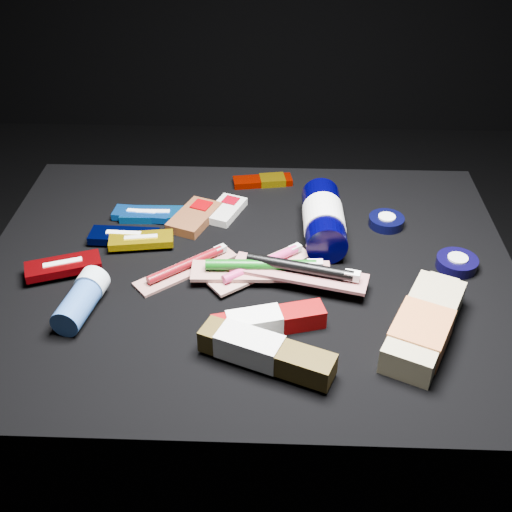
{
  "coord_description": "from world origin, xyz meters",
  "views": [
    {
      "loc": [
        0.05,
        -0.94,
        1.1
      ],
      "look_at": [
        0.01,
        0.01,
        0.42
      ],
      "focal_mm": 45.0,
      "sensor_mm": 36.0,
      "label": 1
    }
  ],
  "objects_px": {
    "lotion_bottle": "(323,219)",
    "toothpaste_carton_red": "(264,322)",
    "deodorant_stick": "(81,300)",
    "bodywash_bottle": "(424,327)"
  },
  "relations": [
    {
      "from": "toothpaste_carton_red",
      "to": "lotion_bottle",
      "type": "bearing_deg",
      "value": 53.34
    },
    {
      "from": "lotion_bottle",
      "to": "deodorant_stick",
      "type": "distance_m",
      "value": 0.48
    },
    {
      "from": "deodorant_stick",
      "to": "toothpaste_carton_red",
      "type": "bearing_deg",
      "value": 3.55
    },
    {
      "from": "lotion_bottle",
      "to": "deodorant_stick",
      "type": "relative_size",
      "value": 1.87
    },
    {
      "from": "lotion_bottle",
      "to": "bodywash_bottle",
      "type": "relative_size",
      "value": 1.03
    },
    {
      "from": "deodorant_stick",
      "to": "toothpaste_carton_red",
      "type": "height_order",
      "value": "deodorant_stick"
    },
    {
      "from": "lotion_bottle",
      "to": "toothpaste_carton_red",
      "type": "xyz_separation_m",
      "value": [
        -0.11,
        -0.28,
        -0.02
      ]
    },
    {
      "from": "bodywash_bottle",
      "to": "deodorant_stick",
      "type": "xyz_separation_m",
      "value": [
        -0.55,
        0.04,
        0.0
      ]
    },
    {
      "from": "lotion_bottle",
      "to": "toothpaste_carton_red",
      "type": "bearing_deg",
      "value": -112.35
    },
    {
      "from": "deodorant_stick",
      "to": "toothpaste_carton_red",
      "type": "xyz_separation_m",
      "value": [
        0.3,
        -0.04,
        -0.01
      ]
    }
  ]
}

